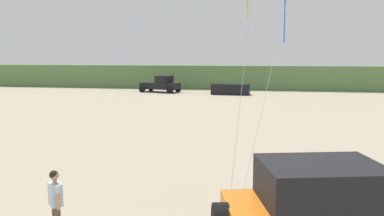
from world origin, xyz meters
name	(u,v)px	position (x,y,z in m)	size (l,w,h in m)	color
dune_ridge	(250,77)	(0.37, 49.87, 1.52)	(90.00, 6.79, 3.04)	#567A47
jeep	(333,215)	(3.62, 4.33, 1.20)	(5.02, 3.36, 2.26)	orange
person_watching	(56,200)	(-2.59, 4.72, 0.94)	(0.47, 0.49, 1.67)	tan
distant_pickup	(161,84)	(-9.77, 41.89, 0.94)	(4.92, 3.38, 1.98)	black
distant_sedan	(231,89)	(-1.40, 40.51, 0.60)	(4.20, 1.70, 1.20)	black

